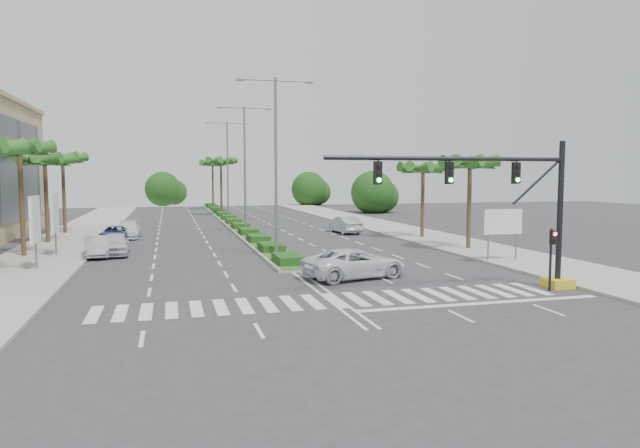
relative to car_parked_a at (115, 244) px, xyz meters
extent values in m
plane|color=#333335|center=(10.66, -17.68, -0.78)|extent=(160.00, 160.00, 0.00)
cube|color=gray|center=(25.86, 2.32, -0.71)|extent=(6.00, 120.00, 0.15)
cube|color=gray|center=(-4.54, 2.32, -0.71)|extent=(6.00, 120.00, 0.15)
cube|color=gray|center=(10.66, 27.32, -0.68)|extent=(2.20, 75.00, 0.20)
cube|color=#385E20|center=(10.66, 27.32, -0.56)|extent=(1.80, 75.00, 0.04)
cube|color=gold|center=(22.16, -17.68, -0.56)|extent=(1.20, 1.20, 0.45)
cylinder|color=black|center=(22.16, -17.68, 2.92)|extent=(0.28, 0.28, 7.00)
cylinder|color=black|center=(16.16, -17.68, 5.52)|extent=(12.00, 0.20, 0.20)
cylinder|color=black|center=(20.76, -17.68, 4.42)|extent=(2.53, 0.12, 2.15)
cube|color=black|center=(19.66, -17.68, 4.87)|extent=(0.32, 0.24, 1.00)
cylinder|color=#19E533|center=(19.66, -17.82, 4.55)|extent=(0.20, 0.06, 0.20)
cube|color=black|center=(16.16, -17.68, 4.87)|extent=(0.32, 0.24, 1.00)
cylinder|color=#19E533|center=(16.16, -17.82, 4.55)|extent=(0.20, 0.06, 0.20)
cube|color=black|center=(12.66, -17.68, 4.87)|extent=(0.32, 0.24, 1.00)
cylinder|color=#19E533|center=(12.66, -17.82, 4.55)|extent=(0.20, 0.06, 0.20)
cylinder|color=black|center=(21.26, -18.28, 0.72)|extent=(0.12, 0.12, 3.00)
cube|color=black|center=(21.26, -18.43, 1.82)|extent=(0.28, 0.22, 0.65)
cylinder|color=red|center=(21.26, -18.56, 2.00)|extent=(0.18, 0.05, 0.18)
cylinder|color=slate|center=(23.16, -9.68, 0.62)|extent=(0.10, 0.10, 2.80)
cylinder|color=slate|center=(25.16, -9.68, 0.62)|extent=(0.10, 0.10, 2.80)
cube|color=#0C6638|center=(24.16, -9.68, 1.82)|extent=(2.60, 0.08, 1.50)
cube|color=white|center=(24.16, -9.73, 1.82)|extent=(2.70, 0.02, 1.60)
cylinder|color=slate|center=(-3.84, -5.68, 0.62)|extent=(0.12, 0.12, 2.80)
cube|color=white|center=(-3.84, -5.68, 2.22)|extent=(0.18, 2.10, 2.70)
cube|color=#D8594C|center=(-3.84, -5.68, 2.22)|extent=(0.12, 2.00, 2.60)
cylinder|color=slate|center=(-3.84, 0.32, 0.62)|extent=(0.12, 0.12, 2.80)
cube|color=white|center=(-3.84, 0.32, 2.22)|extent=(0.18, 2.10, 2.70)
cube|color=#D8594C|center=(-3.84, 0.32, 2.22)|extent=(0.12, 2.00, 2.60)
cone|color=#295D1D|center=(-4.74, -7.68, 6.02)|extent=(0.90, 3.62, 1.50)
cone|color=#295D1D|center=(-5.16, -6.82, 6.02)|extent=(3.39, 2.96, 1.50)
cylinder|color=brown|center=(-5.84, 0.32, 2.92)|extent=(0.32, 0.32, 7.40)
sphere|color=brown|center=(-5.84, 0.32, 6.52)|extent=(0.70, 0.70, 0.70)
cone|color=#295D1D|center=(-4.74, 0.32, 6.42)|extent=(0.90, 3.62, 1.50)
cone|color=#295D1D|center=(-5.16, 1.18, 6.42)|extent=(3.39, 2.96, 1.50)
cone|color=#295D1D|center=(-6.09, 1.39, 6.42)|extent=(3.73, 1.68, 1.50)
cone|color=#295D1D|center=(-6.83, 0.80, 6.42)|extent=(2.38, 3.65, 1.50)
cone|color=#295D1D|center=(-6.83, -0.16, 6.42)|extent=(2.38, 3.65, 1.50)
cone|color=#295D1D|center=(-6.09, -0.75, 6.42)|extent=(3.73, 1.68, 1.50)
cone|color=#295D1D|center=(-5.16, -0.54, 6.42)|extent=(3.39, 2.96, 1.50)
cylinder|color=brown|center=(-5.84, 8.32, 2.62)|extent=(0.32, 0.32, 6.80)
sphere|color=brown|center=(-5.84, 8.32, 5.92)|extent=(0.70, 0.70, 0.70)
cone|color=#295D1D|center=(-4.74, 8.32, 5.82)|extent=(0.90, 3.62, 1.50)
cone|color=#295D1D|center=(-5.16, 9.18, 5.82)|extent=(3.39, 2.96, 1.50)
cone|color=#295D1D|center=(-6.09, 9.39, 5.82)|extent=(3.73, 1.68, 1.50)
cone|color=#295D1D|center=(-6.83, 8.80, 5.82)|extent=(2.38, 3.65, 1.50)
cone|color=#295D1D|center=(-6.83, 7.84, 5.82)|extent=(2.38, 3.65, 1.50)
cone|color=#295D1D|center=(-6.09, 7.25, 5.82)|extent=(3.73, 1.68, 1.50)
cone|color=#295D1D|center=(-5.16, 7.46, 5.82)|extent=(3.39, 2.96, 1.50)
cylinder|color=brown|center=(-5.84, 16.32, 2.82)|extent=(0.32, 0.32, 7.20)
sphere|color=brown|center=(-5.84, 16.32, 6.32)|extent=(0.70, 0.70, 0.70)
cone|color=#295D1D|center=(-4.74, 16.32, 6.22)|extent=(0.90, 3.62, 1.50)
cone|color=#295D1D|center=(-5.16, 17.18, 6.22)|extent=(3.39, 2.96, 1.50)
cone|color=#295D1D|center=(-6.09, 17.39, 6.22)|extent=(3.73, 1.68, 1.50)
cone|color=#295D1D|center=(-6.83, 16.80, 6.22)|extent=(2.38, 3.65, 1.50)
cone|color=#295D1D|center=(-6.83, 15.84, 6.22)|extent=(2.38, 3.65, 1.50)
cone|color=#295D1D|center=(-6.09, 15.25, 6.22)|extent=(3.73, 1.68, 1.50)
cone|color=#295D1D|center=(-5.16, 15.46, 6.22)|extent=(3.39, 2.96, 1.50)
cylinder|color=brown|center=(25.16, -3.68, 2.47)|extent=(0.32, 0.32, 6.50)
sphere|color=brown|center=(25.16, -3.68, 5.62)|extent=(0.70, 0.70, 0.70)
cone|color=#295D1D|center=(26.26, -3.68, 5.52)|extent=(0.90, 3.62, 1.50)
cone|color=#295D1D|center=(25.84, -2.82, 5.52)|extent=(3.39, 2.96, 1.50)
cone|color=#295D1D|center=(24.91, -2.61, 5.52)|extent=(3.73, 1.68, 1.50)
cone|color=#295D1D|center=(24.17, -3.20, 5.52)|extent=(2.38, 3.65, 1.50)
cone|color=#295D1D|center=(24.17, -4.16, 5.52)|extent=(2.38, 3.65, 1.50)
cone|color=#295D1D|center=(24.91, -4.75, 5.52)|extent=(3.73, 1.68, 1.50)
cone|color=#295D1D|center=(25.84, -4.54, 5.52)|extent=(3.39, 2.96, 1.50)
cylinder|color=brown|center=(25.16, 4.32, 2.32)|extent=(0.32, 0.32, 6.20)
sphere|color=brown|center=(25.16, 4.32, 5.32)|extent=(0.70, 0.70, 0.70)
cone|color=#295D1D|center=(26.26, 4.32, 5.22)|extent=(0.90, 3.62, 1.50)
cone|color=#295D1D|center=(25.84, 5.18, 5.22)|extent=(3.39, 2.96, 1.50)
cone|color=#295D1D|center=(24.91, 5.39, 5.22)|extent=(3.73, 1.68, 1.50)
cone|color=#295D1D|center=(24.17, 4.80, 5.22)|extent=(2.38, 3.65, 1.50)
cone|color=#295D1D|center=(24.17, 3.84, 5.22)|extent=(2.38, 3.65, 1.50)
cone|color=#295D1D|center=(24.91, 3.25, 5.22)|extent=(3.73, 1.68, 1.50)
cone|color=#295D1D|center=(25.84, 3.46, 5.22)|extent=(3.39, 2.96, 1.50)
cylinder|color=brown|center=(10.66, 37.32, 2.97)|extent=(0.32, 0.32, 7.50)
sphere|color=brown|center=(10.66, 37.32, 6.62)|extent=(0.70, 0.70, 0.70)
cone|color=#295D1D|center=(11.76, 37.32, 6.52)|extent=(0.90, 3.62, 1.50)
cone|color=#295D1D|center=(11.34, 38.18, 6.52)|extent=(3.39, 2.96, 1.50)
cone|color=#295D1D|center=(10.41, 38.39, 6.52)|extent=(3.73, 1.68, 1.50)
cone|color=#295D1D|center=(9.67, 37.80, 6.52)|extent=(2.38, 3.65, 1.50)
cone|color=#295D1D|center=(9.67, 36.84, 6.52)|extent=(2.38, 3.65, 1.50)
cone|color=#295D1D|center=(10.41, 36.25, 6.52)|extent=(3.73, 1.68, 1.50)
cone|color=#295D1D|center=(11.34, 36.46, 6.52)|extent=(3.39, 2.96, 1.50)
cylinder|color=brown|center=(10.66, 52.32, 2.97)|extent=(0.32, 0.32, 7.50)
sphere|color=brown|center=(10.66, 52.32, 6.62)|extent=(0.70, 0.70, 0.70)
cone|color=#295D1D|center=(11.76, 52.32, 6.52)|extent=(0.90, 3.62, 1.50)
cone|color=#295D1D|center=(11.34, 53.18, 6.52)|extent=(3.39, 2.96, 1.50)
cone|color=#295D1D|center=(10.41, 53.39, 6.52)|extent=(3.73, 1.68, 1.50)
cone|color=#295D1D|center=(9.67, 52.80, 6.52)|extent=(2.38, 3.65, 1.50)
cone|color=#295D1D|center=(9.67, 51.84, 6.52)|extent=(2.38, 3.65, 1.50)
cone|color=#295D1D|center=(10.41, 51.25, 6.52)|extent=(3.73, 1.68, 1.50)
cone|color=#295D1D|center=(11.34, 51.46, 6.52)|extent=(3.39, 2.96, 1.50)
cylinder|color=slate|center=(10.66, -3.68, 5.22)|extent=(0.20, 0.20, 12.00)
cylinder|color=slate|center=(9.46, -3.68, 11.02)|extent=(2.40, 0.10, 0.10)
cylinder|color=slate|center=(11.86, -3.68, 11.02)|extent=(2.40, 0.10, 0.10)
cube|color=slate|center=(8.36, -3.68, 10.97)|extent=(0.50, 0.25, 0.12)
cube|color=slate|center=(12.96, -3.68, 10.97)|extent=(0.50, 0.25, 0.12)
cylinder|color=slate|center=(10.66, 12.32, 5.22)|extent=(0.20, 0.20, 12.00)
cylinder|color=slate|center=(9.46, 12.32, 11.02)|extent=(2.40, 0.10, 0.10)
cylinder|color=slate|center=(11.86, 12.32, 11.02)|extent=(2.40, 0.10, 0.10)
cube|color=slate|center=(8.36, 12.32, 10.97)|extent=(0.50, 0.25, 0.12)
cube|color=slate|center=(12.96, 12.32, 10.97)|extent=(0.50, 0.25, 0.12)
cylinder|color=slate|center=(10.66, 28.32, 5.22)|extent=(0.20, 0.20, 12.00)
cylinder|color=slate|center=(9.46, 28.32, 11.02)|extent=(2.40, 0.10, 0.10)
cylinder|color=slate|center=(11.86, 28.32, 11.02)|extent=(2.40, 0.10, 0.10)
cube|color=slate|center=(8.36, 28.32, 10.97)|extent=(0.50, 0.25, 0.12)
cube|color=slate|center=(12.96, 28.32, 10.97)|extent=(0.50, 0.25, 0.12)
imported|color=silver|center=(0.00, 0.00, 0.00)|extent=(1.98, 4.65, 1.57)
imported|color=silver|center=(-1.14, -0.53, -0.08)|extent=(1.91, 4.42, 1.41)
imported|color=#2D478B|center=(-0.80, 8.76, -0.14)|extent=(2.37, 4.71, 1.28)
imported|color=white|center=(0.10, 11.25, -0.06)|extent=(2.10, 5.00, 1.44)
imported|color=white|center=(13.30, -12.61, 0.02)|extent=(6.21, 3.92, 1.60)
imported|color=silver|center=(19.95, 10.47, 0.03)|extent=(2.21, 5.10, 1.63)
camera|label=1|loc=(3.63, -41.54, 4.76)|focal=32.00mm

